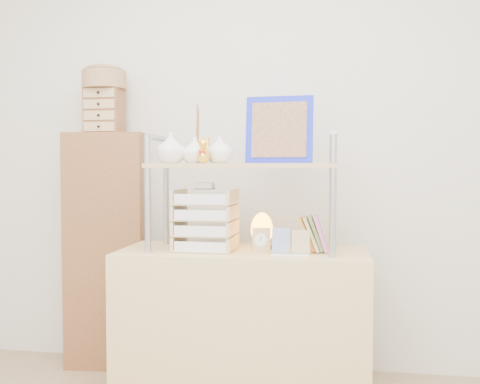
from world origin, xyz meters
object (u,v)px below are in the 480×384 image
Objects in this scene: salt_lamp at (262,230)px; letter_tray at (205,223)px; cabinet at (108,250)px; desk at (243,326)px.

letter_tray is at bearing -159.21° from salt_lamp.
cabinet is at bearing 161.98° from salt_lamp.
salt_lamp is at bearing 20.79° from letter_tray.
cabinet is at bearing 148.91° from letter_tray.
letter_tray is at bearing -168.63° from desk.
desk is 3.64× the size of letter_tray.
cabinet is (-0.85, 0.37, 0.30)m from desk.
letter_tray is at bearing -36.13° from cabinet.
desk is 0.54m from letter_tray.
desk is 6.65× the size of salt_lamp.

